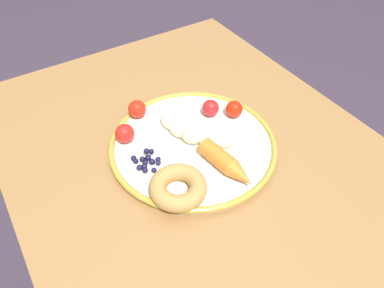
# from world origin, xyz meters

# --- Properties ---
(dining_table) EXTENTS (0.94, 0.70, 0.74)m
(dining_table) POSITION_xyz_m (0.00, 0.00, 0.63)
(dining_table) COLOR #9C6F40
(dining_table) RESTS_ON ground_plane
(plate) EXTENTS (0.33, 0.33, 0.02)m
(plate) POSITION_xyz_m (-0.03, -0.00, 0.75)
(plate) COLOR white
(plate) RESTS_ON dining_table
(banana) EXTENTS (0.16, 0.11, 0.03)m
(banana) POSITION_xyz_m (-0.03, 0.01, 0.77)
(banana) COLOR beige
(banana) RESTS_ON plate
(carrot_orange) EXTENTS (0.13, 0.05, 0.03)m
(carrot_orange) POSITION_xyz_m (0.07, 0.02, 0.77)
(carrot_orange) COLOR orange
(carrot_orange) RESTS_ON plate
(donut) EXTENTS (0.13, 0.13, 0.03)m
(donut) POSITION_xyz_m (0.07, -0.09, 0.77)
(donut) COLOR tan
(donut) RESTS_ON plate
(blueberry_pile) EXTENTS (0.06, 0.05, 0.02)m
(blueberry_pile) POSITION_xyz_m (-0.03, -0.10, 0.76)
(blueberry_pile) COLOR #191638
(blueberry_pile) RESTS_ON plate
(tomato_near) EXTENTS (0.04, 0.04, 0.04)m
(tomato_near) POSITION_xyz_m (-0.05, 0.12, 0.77)
(tomato_near) COLOR red
(tomato_near) RESTS_ON plate
(tomato_mid) EXTENTS (0.04, 0.04, 0.04)m
(tomato_mid) POSITION_xyz_m (-0.16, -0.05, 0.78)
(tomato_mid) COLOR red
(tomato_mid) RESTS_ON plate
(tomato_far) EXTENTS (0.04, 0.04, 0.04)m
(tomato_far) POSITION_xyz_m (-0.10, -0.11, 0.78)
(tomato_far) COLOR red
(tomato_far) RESTS_ON plate
(tomato_extra) EXTENTS (0.04, 0.04, 0.04)m
(tomato_extra) POSITION_xyz_m (-0.08, 0.08, 0.77)
(tomato_extra) COLOR red
(tomato_extra) RESTS_ON plate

